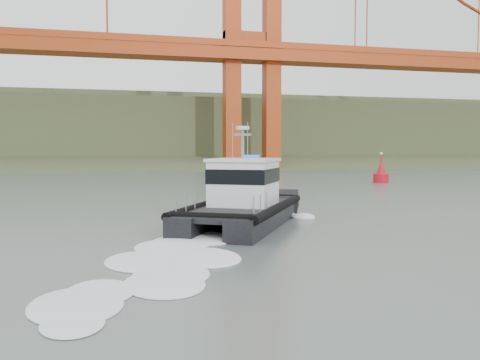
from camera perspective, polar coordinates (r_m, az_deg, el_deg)
name	(u,v)px	position (r m, az deg, el deg)	size (l,w,h in m)	color
ground	(249,239)	(26.25, 0.97, -6.35)	(400.00, 400.00, 0.00)	#45524D
headlands	(124,138)	(150.55, -12.31, 4.42)	(500.00, 105.36, 27.12)	#43512E
patrol_boat	(242,199)	(30.90, 0.26, -2.09)	(10.03, 12.72, 5.91)	black
nav_buoy	(381,174)	(69.90, 14.81, 0.60)	(1.96, 1.96, 4.08)	red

